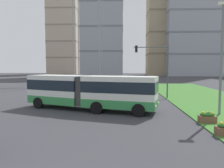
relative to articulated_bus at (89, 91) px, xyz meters
The scene contains 10 objects.
articulated_bus is the anchor object (origin of this frame).
car_black_sedan 10.29m from the articulated_bus, 116.80° to the left, with size 4.43×2.08×1.58m.
flower_planter_3 9.68m from the articulated_bus, 26.69° to the right, with size 1.10×0.56×0.74m.
traffic_light_far_right 10.41m from the articulated_bus, 46.88° to the left, with size 4.09×0.28×6.28m.
streetlight_median 11.05m from the articulated_bus, ahead, with size 0.70×0.28×8.64m.
apartment_tower_west 104.46m from the articulated_bus, 106.15° to the left, with size 15.53×15.67×40.79m.
apartment_tower_westcentre 77.75m from the articulated_bus, 94.52° to the left, with size 16.94×15.04×47.89m.
apartment_tower_centre 89.19m from the articulated_bus, 74.36° to the left, with size 19.60×15.27×45.52m.
apartment_tower_eastcentre 87.39m from the articulated_bus, 68.17° to the left, with size 21.54×17.31×51.18m.
transmission_pylon 40.03m from the articulated_bus, 99.23° to the left, with size 9.00×6.24×36.02m.
Camera 1 is at (1.60, -4.50, 3.77)m, focal length 35.56 mm.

